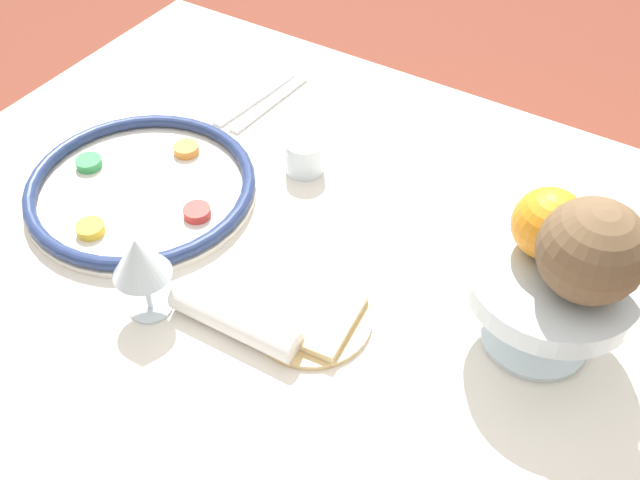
% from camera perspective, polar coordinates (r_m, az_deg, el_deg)
% --- Properties ---
extents(dining_table, '(1.26, 0.96, 0.74)m').
position_cam_1_polar(dining_table, '(1.36, -0.96, -11.67)').
color(dining_table, silver).
rests_on(dining_table, ground_plane).
extents(seder_plate, '(0.35, 0.35, 0.03)m').
position_cam_1_polar(seder_plate, '(1.17, -13.46, 3.90)').
color(seder_plate, silver).
rests_on(seder_plate, dining_table).
extents(wine_glass, '(0.08, 0.08, 0.13)m').
position_cam_1_polar(wine_glass, '(0.95, -13.61, -1.47)').
color(wine_glass, silver).
rests_on(wine_glass, dining_table).
extents(fruit_stand, '(0.20, 0.20, 0.12)m').
position_cam_1_polar(fruit_stand, '(0.93, 17.09, -3.59)').
color(fruit_stand, silver).
rests_on(fruit_stand, dining_table).
extents(orange_fruit, '(0.09, 0.09, 0.09)m').
position_cam_1_polar(orange_fruit, '(0.90, 17.03, 1.20)').
color(orange_fruit, orange).
rests_on(orange_fruit, fruit_stand).
extents(coconut, '(0.12, 0.12, 0.12)m').
position_cam_1_polar(coconut, '(0.86, 20.02, -0.79)').
color(coconut, brown).
rests_on(coconut, fruit_stand).
extents(bread_plate, '(0.16, 0.16, 0.02)m').
position_cam_1_polar(bread_plate, '(0.97, -0.63, -5.87)').
color(bread_plate, tan).
rests_on(bread_plate, dining_table).
extents(napkin_roll, '(0.18, 0.05, 0.04)m').
position_cam_1_polar(napkin_roll, '(0.96, -6.53, -6.10)').
color(napkin_roll, white).
rests_on(napkin_roll, dining_table).
extents(cup_near, '(0.06, 0.06, 0.06)m').
position_cam_1_polar(cup_near, '(1.18, -1.18, 6.42)').
color(cup_near, silver).
rests_on(cup_near, dining_table).
extents(fork_left, '(0.04, 0.20, 0.01)m').
position_cam_1_polar(fork_left, '(1.35, -4.96, 10.69)').
color(fork_left, silver).
rests_on(fork_left, dining_table).
extents(fork_right, '(0.03, 0.20, 0.01)m').
position_cam_1_polar(fork_right, '(1.34, -3.90, 10.33)').
color(fork_right, silver).
rests_on(fork_right, dining_table).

